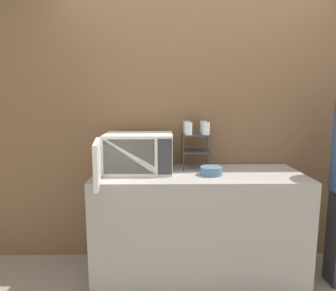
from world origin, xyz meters
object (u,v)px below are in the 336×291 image
(glass_front_left, at_px, (188,129))
(bowl, at_px, (211,171))
(microwave, at_px, (137,153))
(glass_back_right, at_px, (204,127))
(dish_rack, at_px, (196,143))
(glass_front_right, at_px, (206,129))
(glass_back_left, at_px, (187,127))

(glass_front_left, relative_size, bowl, 0.60)
(microwave, distance_m, glass_back_right, 0.65)
(microwave, distance_m, dish_rack, 0.52)
(glass_back_right, distance_m, glass_front_right, 0.17)
(microwave, height_order, glass_back_right, glass_back_right)
(glass_back_right, bearing_deg, glass_back_left, -178.83)
(microwave, height_order, bowl, microwave)
(glass_back_right, bearing_deg, glass_front_right, -90.53)
(glass_front_right, bearing_deg, glass_back_left, 132.44)
(glass_back_right, bearing_deg, microwave, -159.56)
(microwave, relative_size, glass_front_left, 7.77)
(glass_back_right, height_order, glass_front_right, same)
(glass_front_left, xyz_separation_m, glass_back_right, (0.15, 0.17, 0.00))
(dish_rack, bearing_deg, glass_front_left, -129.92)
(microwave, relative_size, bowl, 4.66)
(dish_rack, bearing_deg, bowl, -67.19)
(microwave, bearing_deg, bowl, -10.37)
(glass_front_left, distance_m, glass_back_right, 0.23)
(glass_back_right, height_order, bowl, glass_back_right)
(dish_rack, relative_size, glass_back_right, 2.92)
(bowl, bearing_deg, glass_back_left, 118.26)
(dish_rack, distance_m, glass_back_right, 0.18)
(glass_front_left, distance_m, bowl, 0.40)
(microwave, height_order, glass_front_right, glass_front_right)
(glass_front_right, distance_m, glass_back_left, 0.22)
(glass_back_right, bearing_deg, dish_rack, -131.76)
(glass_front_right, height_order, bowl, glass_front_right)
(bowl, bearing_deg, glass_back_right, 94.18)
(dish_rack, distance_m, glass_front_right, 0.18)
(microwave, xyz_separation_m, glass_front_right, (0.58, 0.05, 0.20))
(glass_back_left, height_order, bowl, glass_back_left)
(dish_rack, distance_m, bowl, 0.32)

